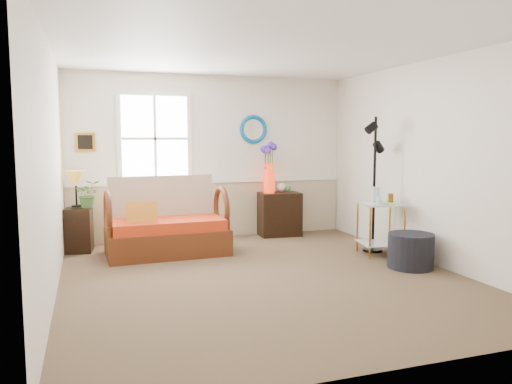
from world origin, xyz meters
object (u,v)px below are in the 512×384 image
object	(u,v)px
lamp_stand	(79,230)
side_table	(380,229)
floor_lamp	(374,185)
ottoman	(411,251)
cabinet	(279,214)
loveseat	(167,216)

from	to	relation	value
lamp_stand	side_table	size ratio (longest dim) A/B	0.86
floor_lamp	ottoman	world-z (taller)	floor_lamp
side_table	ottoman	distance (m)	0.75
lamp_stand	side_table	xyz separation A→B (m)	(3.95, -1.51, 0.05)
lamp_stand	cabinet	distance (m)	3.14
loveseat	cabinet	distance (m)	2.11
loveseat	lamp_stand	distance (m)	1.30
loveseat	lamp_stand	xyz separation A→B (m)	(-1.16, 0.53, -0.22)
cabinet	ottoman	world-z (taller)	cabinet
loveseat	ottoman	distance (m)	3.27
loveseat	floor_lamp	distance (m)	2.94
lamp_stand	side_table	distance (m)	4.23
cabinet	floor_lamp	size ratio (longest dim) A/B	0.37
ottoman	floor_lamp	bearing A→B (deg)	86.86
cabinet	side_table	world-z (taller)	side_table
ottoman	loveseat	bearing A→B (deg)	148.03
floor_lamp	cabinet	bearing A→B (deg)	120.89
lamp_stand	floor_lamp	xyz separation A→B (m)	(3.98, -1.29, 0.64)
cabinet	loveseat	bearing A→B (deg)	-156.00
loveseat	floor_lamp	xyz separation A→B (m)	(2.81, -0.77, 0.42)
loveseat	cabinet	bearing A→B (deg)	18.75
side_table	floor_lamp	xyz separation A→B (m)	(0.02, 0.22, 0.59)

